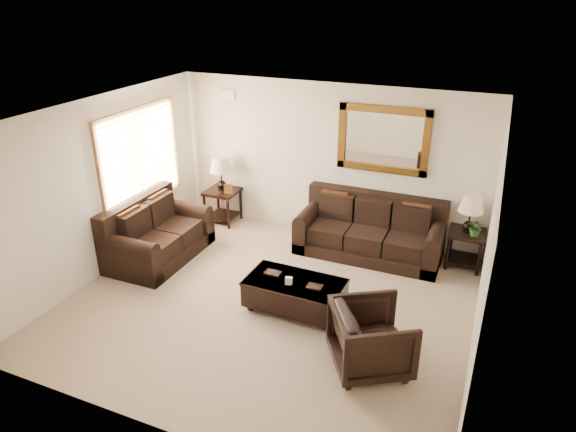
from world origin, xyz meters
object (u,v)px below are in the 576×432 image
at_px(coffee_table, 295,292).
at_px(armchair, 372,336).
at_px(sofa, 370,234).
at_px(end_table_right, 469,221).
at_px(end_table_left, 222,180).
at_px(loveseat, 156,237).

xyz_separation_m(coffee_table, armchair, (1.26, -0.74, 0.16)).
xyz_separation_m(sofa, end_table_right, (1.51, 0.15, 0.44)).
bearing_deg(sofa, end_table_left, 177.36).
bearing_deg(end_table_left, coffee_table, -42.63).
relative_size(loveseat, coffee_table, 1.30).
distance_m(end_table_right, armchair, 3.04).
bearing_deg(armchair, coffee_table, 28.27).
bearing_deg(loveseat, sofa, -64.79).
distance_m(end_table_left, armchair, 4.66).
bearing_deg(end_table_right, coffee_table, -132.97).
bearing_deg(armchair, sofa, -16.51).
xyz_separation_m(sofa, end_table_left, (-2.88, 0.13, 0.49)).
bearing_deg(sofa, armchair, -75.17).
bearing_deg(loveseat, end_table_right, -70.61).
xyz_separation_m(sofa, loveseat, (-3.21, -1.51, 0.01)).
xyz_separation_m(end_table_right, armchair, (-0.77, -2.92, -0.35)).
distance_m(loveseat, armchair, 4.14).
distance_m(end_table_left, coffee_table, 3.25).
distance_m(loveseat, coffee_table, 2.73).
height_order(coffee_table, armchair, armchair).
relative_size(end_table_right, coffee_table, 0.89).
height_order(loveseat, coffee_table, loveseat).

